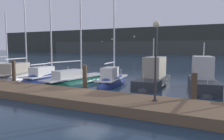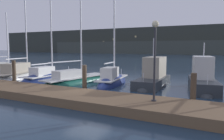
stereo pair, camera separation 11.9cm
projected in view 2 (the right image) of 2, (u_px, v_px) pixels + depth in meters
ground_plane at (88, 93)px, 13.99m from camera, size 400.00×400.00×0.00m
dock at (68, 96)px, 12.20m from camera, size 32.89×2.80×0.45m
mooring_pile_1 at (14, 73)px, 16.50m from camera, size 0.28×0.28×1.97m
mooring_pile_2 at (85, 80)px, 13.59m from camera, size 0.28×0.28×1.86m
mooring_pile_3 at (193, 90)px, 10.68m from camera, size 0.28×0.28×1.70m
sailboat_berth_1 at (5, 74)px, 23.00m from camera, size 2.31×5.41×7.35m
sailboat_berth_2 at (23, 76)px, 21.25m from camera, size 3.63×8.43×11.78m
sailboat_berth_3 at (48, 79)px, 19.60m from camera, size 1.95×6.38×9.00m
sailboat_berth_4 at (76, 81)px, 18.03m from camera, size 2.92×7.75×10.72m
sailboat_berth_5 at (112, 83)px, 17.36m from camera, size 2.35×5.52×7.95m
motorboat_berth_6 at (153, 81)px, 16.58m from camera, size 1.97×5.42×4.27m
motorboat_berth_7 at (203, 84)px, 15.09m from camera, size 2.78×5.60×3.85m
channel_buoy at (208, 65)px, 27.89m from camera, size 1.19×1.19×1.81m
dock_lamppost at (155, 47)px, 9.92m from camera, size 0.32×0.32×3.70m
hillside_backdrop at (205, 41)px, 96.22m from camera, size 240.00×23.00×12.38m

